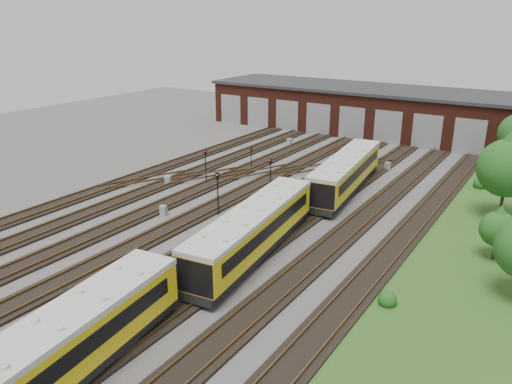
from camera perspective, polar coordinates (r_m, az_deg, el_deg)
The scene contains 18 objects.
ground at distance 40.27m, azimuth -5.53°, elevation -3.83°, with size 120.00×120.00×0.00m, color #484643.
track_network at distance 40.75m, azimuth -5.21°, elevation -3.36°, with size 30.40×70.00×0.33m.
maintenance_shed at distance 73.70m, azimuth 14.17°, elevation 8.99°, with size 51.00×12.50×6.35m.
grass_verge at distance 42.13m, azimuth 24.64°, elevation -4.50°, with size 8.00×55.00×0.05m, color #26511B.
metro_train at distance 34.41m, azimuth -0.31°, elevation -4.40°, with size 4.53×47.39×3.14m.
signal_mast_0 at distance 50.25m, azimuth -5.79°, elevation 3.53°, with size 0.31×0.30×3.35m.
signal_mast_1 at distance 48.26m, azimuth 1.66°, elevation 2.65°, with size 0.27×0.26×2.95m.
signal_mast_2 at distance 54.82m, azimuth -0.55°, elevation 4.34°, with size 0.22×0.20×2.41m.
signal_mast_3 at distance 41.51m, azimuth -4.40°, elevation 0.45°, with size 0.33×0.32×3.73m.
relay_cabinet_0 at distance 50.23m, azimuth -10.04°, elevation 1.32°, with size 0.56×0.47×0.94m, color #97989B.
relay_cabinet_1 at distance 64.78m, azimuth 3.84°, elevation 5.70°, with size 0.59×0.49×0.99m, color #97989B.
relay_cabinet_2 at distance 42.66m, azimuth -10.54°, elevation -2.09°, with size 0.52×0.43×0.86m, color #97989B.
relay_cabinet_3 at distance 56.10m, azimuth 14.81°, elevation 2.85°, with size 0.53×0.44×0.88m, color #97989B.
relay_cabinet_4 at distance 44.82m, azimuth 8.39°, elevation -0.87°, with size 0.53×0.44×0.89m, color #97989B.
tree_2 at distance 44.36m, azimuth 26.94°, elevation 3.16°, with size 4.70×4.70×7.79m.
tree_3 at distance 37.33m, azimuth 26.00°, elevation -3.42°, with size 2.45×2.45×4.05m.
bush_0 at distance 30.39m, azimuth 14.82°, elevation -11.53°, with size 1.09×1.09×1.09m, color #1B4D16.
bush_1 at distance 53.16m, azimuth 24.29°, elevation 1.07°, with size 1.31×1.31×1.31m, color #1B4D16.
Camera 1 is at (23.25, -28.81, 15.86)m, focal length 35.00 mm.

